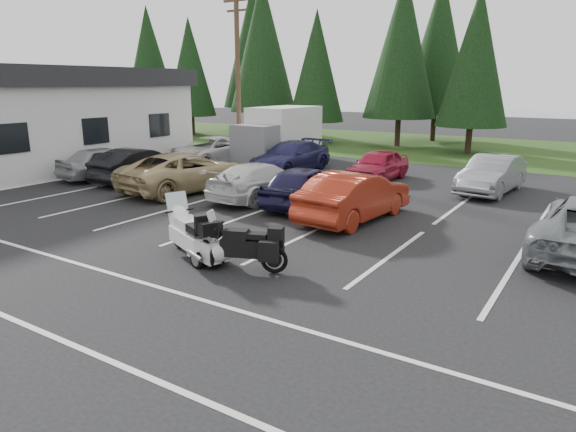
# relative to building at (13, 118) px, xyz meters

# --- Properties ---
(ground) EXTENTS (120.00, 120.00, 0.00)m
(ground) POSITION_rel_building_xyz_m (18.00, -4.00, -2.45)
(ground) COLOR black
(ground) RESTS_ON ground
(grass_strip) EXTENTS (80.00, 16.00, 0.01)m
(grass_strip) POSITION_rel_building_xyz_m (18.00, 20.00, -2.45)
(grass_strip) COLOR #1D3A12
(grass_strip) RESTS_ON ground
(building) EXTENTS (10.60, 15.60, 4.90)m
(building) POSITION_rel_building_xyz_m (0.00, 0.00, 0.00)
(building) COLOR silver
(building) RESTS_ON ground
(utility_pole) EXTENTS (1.60, 0.26, 9.00)m
(utility_pole) POSITION_rel_building_xyz_m (8.00, 8.00, 2.25)
(utility_pole) COLOR #473321
(utility_pole) RESTS_ON ground
(box_truck) EXTENTS (2.40, 5.60, 2.90)m
(box_truck) POSITION_rel_building_xyz_m (10.00, 8.50, -1.00)
(box_truck) COLOR silver
(box_truck) RESTS_ON ground
(stall_markings) EXTENTS (32.00, 16.00, 0.01)m
(stall_markings) POSITION_rel_building_xyz_m (18.00, -2.00, -2.45)
(stall_markings) COLOR silver
(stall_markings) RESTS_ON ground
(conifer_0) EXTENTS (4.58, 4.58, 10.66)m
(conifer_0) POSITION_rel_building_xyz_m (-10.00, 18.50, 3.78)
(conifer_0) COLOR #332316
(conifer_0) RESTS_ON ground
(conifer_1) EXTENTS (3.96, 3.96, 9.22)m
(conifer_1) POSITION_rel_building_xyz_m (-4.00, 17.20, 2.94)
(conifer_1) COLOR #332316
(conifer_1) RESTS_ON ground
(conifer_2) EXTENTS (5.10, 5.10, 11.89)m
(conifer_2) POSITION_rel_building_xyz_m (2.00, 18.80, 4.50)
(conifer_2) COLOR #332316
(conifer_2) RESTS_ON ground
(conifer_3) EXTENTS (3.87, 3.87, 9.02)m
(conifer_3) POSITION_rel_building_xyz_m (7.50, 17.40, 2.82)
(conifer_3) COLOR #332316
(conifer_3) RESTS_ON ground
(conifer_4) EXTENTS (4.80, 4.80, 11.17)m
(conifer_4) POSITION_rel_building_xyz_m (13.00, 18.90, 4.08)
(conifer_4) COLOR #332316
(conifer_4) RESTS_ON ground
(conifer_5) EXTENTS (4.14, 4.14, 9.63)m
(conifer_5) POSITION_rel_building_xyz_m (18.00, 17.60, 3.18)
(conifer_5) COLOR #332316
(conifer_5) RESTS_ON ground
(conifer_back_a) EXTENTS (5.28, 5.28, 12.30)m
(conifer_back_a) POSITION_rel_building_xyz_m (-2.00, 23.00, 4.74)
(conifer_back_a) COLOR #332316
(conifer_back_a) RESTS_ON ground
(conifer_back_b) EXTENTS (4.97, 4.97, 11.58)m
(conifer_back_b) POSITION_rel_building_xyz_m (14.00, 23.50, 4.32)
(conifer_back_b) COLOR #332316
(conifer_back_b) RESTS_ON ground
(car_near_0) EXTENTS (2.11, 4.42, 1.46)m
(car_near_0) POSITION_rel_building_xyz_m (6.38, 0.37, -1.72)
(car_near_0) COLOR #9C9DA0
(car_near_0) RESTS_ON ground
(car_near_1) EXTENTS (1.66, 4.45, 1.45)m
(car_near_1) POSITION_rel_building_xyz_m (8.29, 0.59, -1.72)
(car_near_1) COLOR black
(car_near_1) RESTS_ON ground
(car_near_2) EXTENTS (3.09, 5.74, 1.53)m
(car_near_2) POSITION_rel_building_xyz_m (11.34, 0.22, -1.68)
(car_near_2) COLOR tan
(car_near_2) RESTS_ON ground
(car_near_3) EXTENTS (2.26, 4.77, 1.34)m
(car_near_3) POSITION_rel_building_xyz_m (14.73, 0.61, -1.78)
(car_near_3) COLOR silver
(car_near_3) RESTS_ON ground
(car_near_4) EXTENTS (2.07, 4.33, 1.43)m
(car_near_4) POSITION_rel_building_xyz_m (16.60, 0.52, -1.74)
(car_near_4) COLOR #171536
(car_near_4) RESTS_ON ground
(car_near_5) EXTENTS (2.01, 4.75, 1.52)m
(car_near_5) POSITION_rel_building_xyz_m (18.92, -0.29, -1.69)
(car_near_5) COLOR maroon
(car_near_5) RESTS_ON ground
(car_far_0) EXTENTS (2.70, 5.35, 1.45)m
(car_far_0) POSITION_rel_building_xyz_m (7.76, 5.81, -1.72)
(car_far_0) COLOR silver
(car_far_0) RESTS_ON ground
(car_far_1) EXTENTS (2.32, 5.09, 1.44)m
(car_far_1) POSITION_rel_building_xyz_m (12.40, 6.29, -1.73)
(car_far_1) COLOR #1D1C48
(car_far_1) RESTS_ON ground
(car_far_2) EXTENTS (1.75, 4.01, 1.34)m
(car_far_2) POSITION_rel_building_xyz_m (16.88, 6.37, -1.78)
(car_far_2) COLOR maroon
(car_far_2) RESTS_ON ground
(car_far_3) EXTENTS (1.92, 4.48, 1.44)m
(car_far_3) POSITION_rel_building_xyz_m (21.64, 6.32, -1.73)
(car_far_3) COLOR gray
(car_far_3) RESTS_ON ground
(touring_motorcycle) EXTENTS (2.84, 1.90, 1.52)m
(touring_motorcycle) POSITION_rel_building_xyz_m (17.15, -5.72, -1.69)
(touring_motorcycle) COLOR white
(touring_motorcycle) RESTS_ON ground
(cargo_trailer) EXTENTS (1.61, 1.17, 0.67)m
(cargo_trailer) POSITION_rel_building_xyz_m (17.82, -5.81, -2.12)
(cargo_trailer) COLOR silver
(cargo_trailer) RESTS_ON ground
(adventure_motorcycle) EXTENTS (2.44, 1.55, 1.40)m
(adventure_motorcycle) POSITION_rel_building_xyz_m (18.74, -5.75, -1.75)
(adventure_motorcycle) COLOR black
(adventure_motorcycle) RESTS_ON ground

